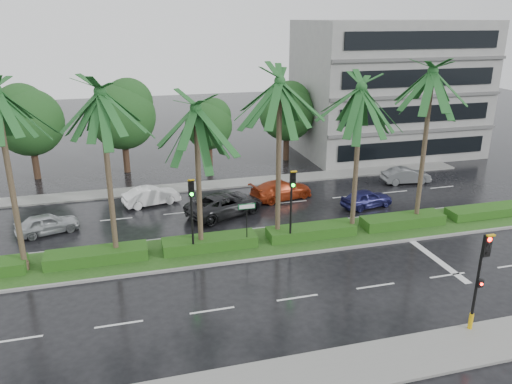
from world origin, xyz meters
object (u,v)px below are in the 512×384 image
object	(u,v)px
car_blue	(367,198)
signal_near	(480,278)
signal_median_left	(192,206)
street_sign	(247,214)
car_silver	(47,224)
car_red	(281,190)
car_white	(151,196)
car_grey	(406,176)
car_darkgrey	(225,204)

from	to	relation	value
car_blue	signal_near	bearing A→B (deg)	159.86
signal_median_left	street_sign	world-z (taller)	signal_median_left
car_silver	signal_median_left	bearing A→B (deg)	-141.44
car_red	car_white	bearing A→B (deg)	68.22
car_blue	car_grey	xyz separation A→B (m)	(5.36, 3.89, -0.01)
street_sign	car_silver	bearing A→B (deg)	153.96
car_white	car_silver	bearing A→B (deg)	103.39
signal_median_left	car_white	distance (m)	9.26
signal_median_left	street_sign	distance (m)	3.13
car_white	car_red	bearing A→B (deg)	-111.82
car_grey	car_blue	bearing A→B (deg)	131.04
car_white	signal_median_left	bearing A→B (deg)	176.33
car_white	car_red	distance (m)	9.09
car_silver	car_grey	distance (m)	25.97
signal_near	street_sign	distance (m)	12.11
street_sign	car_red	distance (m)	8.72
signal_near	car_white	xyz separation A→B (m)	(-11.59, 18.50, -1.87)
car_silver	car_red	size ratio (longest dim) A/B	0.79
signal_median_left	car_blue	xyz separation A→B (m)	(12.50, 4.47, -2.38)
street_sign	car_blue	bearing A→B (deg)	24.32
signal_near	car_silver	xyz separation A→B (m)	(-17.95, 15.22, -1.89)
signal_near	street_sign	world-z (taller)	signal_near
car_darkgrey	car_red	size ratio (longest dim) A/B	1.15
signal_median_left	car_white	size ratio (longest dim) A/B	1.13
car_blue	street_sign	bearing A→B (deg)	104.19
street_sign	car_white	world-z (taller)	street_sign
street_sign	car_silver	world-z (taller)	street_sign
signal_near	signal_median_left	size ratio (longest dim) A/B	1.00
car_grey	car_white	bearing A→B (deg)	93.77
car_white	car_darkgrey	world-z (taller)	car_darkgrey
car_blue	car_darkgrey	bearing A→B (deg)	72.87
car_red	signal_median_left	bearing A→B (deg)	121.73
car_silver	car_blue	world-z (taller)	car_blue
car_blue	signal_median_left	bearing A→B (deg)	99.57
car_blue	car_grey	distance (m)	6.62
car_red	car_grey	distance (m)	10.48
car_white	car_red	size ratio (longest dim) A/B	0.84
car_red	car_blue	world-z (taller)	car_red
car_silver	car_grey	xyz separation A→B (m)	(25.81, 2.83, -0.00)
car_red	signal_near	bearing A→B (deg)	174.68
signal_near	car_darkgrey	xyz separation A→B (m)	(-7.09, 15.34, -1.77)
signal_median_left	car_red	xyz separation A→B (m)	(7.41, 7.56, -2.33)
signal_near	signal_median_left	world-z (taller)	signal_median_left
car_blue	car_white	bearing A→B (deg)	62.75
car_blue	car_grey	world-z (taller)	car_blue
signal_median_left	car_blue	distance (m)	13.49
car_grey	car_red	bearing A→B (deg)	99.47
car_red	car_grey	world-z (taller)	car_red
signal_median_left	car_grey	bearing A→B (deg)	25.09
signal_median_left	car_darkgrey	xyz separation A→B (m)	(2.91, 5.65, -2.27)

